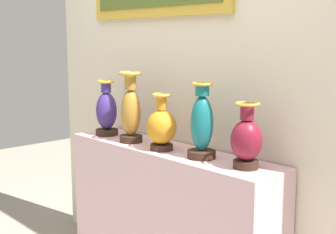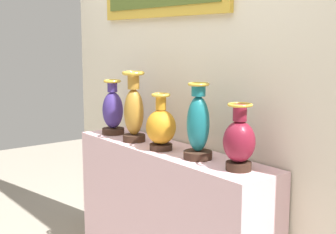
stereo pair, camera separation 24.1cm
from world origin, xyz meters
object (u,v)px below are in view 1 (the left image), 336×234
at_px(vase_teal, 202,125).
at_px(vase_burgundy, 246,140).
at_px(vase_indigo, 107,112).
at_px(vase_amber, 161,127).
at_px(vase_ochre, 131,111).

distance_m(vase_teal, vase_burgundy, 0.29).
height_order(vase_indigo, vase_amber, vase_indigo).
height_order(vase_indigo, vase_ochre, vase_ochre).
bearing_deg(vase_indigo, vase_amber, -2.20).
distance_m(vase_ochre, vase_burgundy, 0.86).
distance_m(vase_amber, vase_burgundy, 0.57).
relative_size(vase_teal, vase_burgundy, 1.24).
xyz_separation_m(vase_indigo, vase_burgundy, (1.13, 0.02, -0.01)).
bearing_deg(vase_burgundy, vase_indigo, -178.98).
distance_m(vase_indigo, vase_ochre, 0.28).
bearing_deg(vase_amber, vase_ochre, 179.07).
height_order(vase_ochre, vase_amber, vase_ochre).
xyz_separation_m(vase_indigo, vase_ochre, (0.28, -0.02, 0.04)).
relative_size(vase_indigo, vase_ochre, 0.84).
bearing_deg(vase_teal, vase_burgundy, 2.05).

